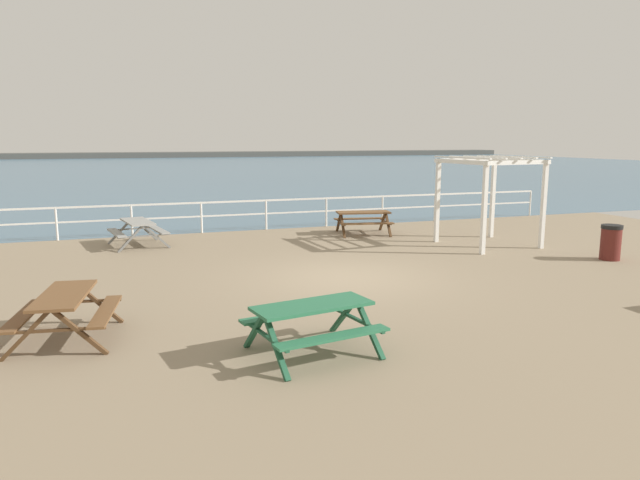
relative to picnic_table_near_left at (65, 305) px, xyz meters
The scene contains 10 objects.
ground_plane 6.41m from the picnic_table_near_left, 23.06° to the left, with size 30.00×24.00×0.20m, color gray.
sea_band 55.56m from the picnic_table_near_left, 83.94° to the left, with size 142.00×90.00×0.01m, color #476B84.
distant_shoreline 98.42m from the picnic_table_near_left, 86.58° to the left, with size 142.00×6.00×1.80m, color #4C4C47.
seaward_railing 11.81m from the picnic_table_near_left, 60.22° to the left, with size 23.07×0.07×1.08m.
picnic_table_near_left is the anchor object (origin of this frame).
picnic_table_near_right 4.04m from the picnic_table_near_left, 27.66° to the right, with size 2.03×1.80×0.80m.
picnic_table_mid_centre 11.98m from the picnic_table_near_left, 43.00° to the left, with size 2.05×1.83×0.80m.
picnic_table_far_right 8.50m from the picnic_table_near_left, 80.55° to the left, with size 1.81×2.04×0.80m.
lattice_pergola 12.65m from the picnic_table_near_left, 23.45° to the left, with size 2.64×2.75×2.70m.
litter_bin 13.50m from the picnic_table_near_left, ahead, with size 0.55×0.55×0.95m.
Camera 1 is at (-4.92, -12.28, 3.21)m, focal length 32.35 mm.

